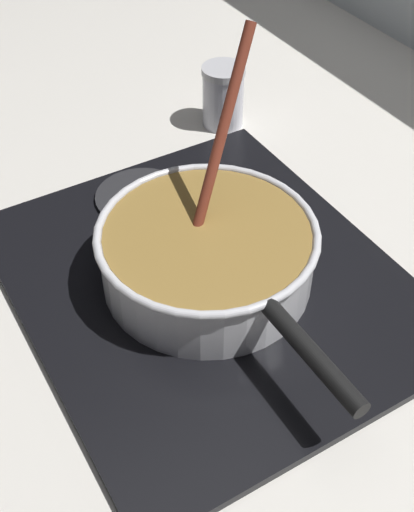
# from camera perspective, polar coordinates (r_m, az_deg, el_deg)

# --- Properties ---
(ground) EXTENTS (2.40, 1.60, 0.04)m
(ground) POSITION_cam_1_polar(r_m,az_deg,el_deg) (0.89, -2.73, -5.67)
(ground) COLOR beige
(hob_plate) EXTENTS (0.56, 0.48, 0.01)m
(hob_plate) POSITION_cam_1_polar(r_m,az_deg,el_deg) (0.90, 0.00, -2.16)
(hob_plate) COLOR black
(hob_plate) RESTS_ON ground
(burner_ring) EXTENTS (0.20, 0.20, 0.01)m
(burner_ring) POSITION_cam_1_polar(r_m,az_deg,el_deg) (0.89, 0.00, -1.71)
(burner_ring) COLOR #592D0C
(burner_ring) RESTS_ON hob_plate
(spare_burner) EXTENTS (0.14, 0.14, 0.01)m
(spare_burner) POSITION_cam_1_polar(r_m,az_deg,el_deg) (1.03, -5.69, 5.10)
(spare_burner) COLOR #262628
(spare_burner) RESTS_ON hob_plate
(cooking_pan) EXTENTS (0.44, 0.29, 0.30)m
(cooking_pan) POSITION_cam_1_polar(r_m,az_deg,el_deg) (0.86, 0.06, 0.22)
(cooking_pan) COLOR silver
(cooking_pan) RESTS_ON hob_plate
(condiment_jar) EXTENTS (0.07, 0.07, 0.11)m
(condiment_jar) POSITION_cam_1_polar(r_m,az_deg,el_deg) (1.19, 1.38, 13.51)
(condiment_jar) COLOR silver
(condiment_jar) RESTS_ON ground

